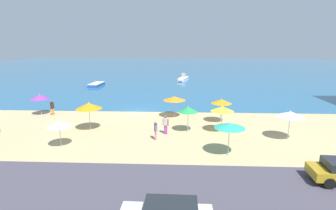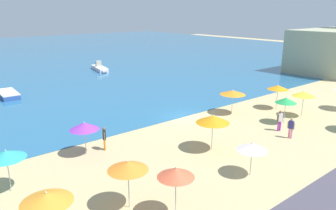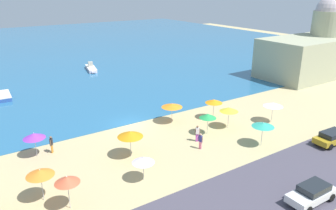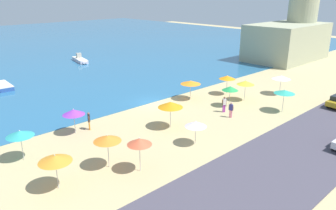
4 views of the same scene
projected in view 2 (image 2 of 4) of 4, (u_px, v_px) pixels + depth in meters
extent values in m
plane|color=tan|center=(184.00, 117.00, 31.03)|extent=(160.00, 160.00, 0.00)
cube|color=#286491|center=(17.00, 56.00, 71.91)|extent=(150.00, 110.00, 0.05)
cone|color=orange|center=(47.00, 198.00, 13.65)|extent=(2.20, 2.20, 0.43)
sphere|color=silver|center=(46.00, 192.00, 13.58)|extent=(0.08, 0.08, 0.08)
cylinder|color=#B2B2B7|center=(85.00, 142.00, 22.73)|extent=(0.05, 0.05, 1.91)
cone|color=purple|center=(84.00, 126.00, 22.41)|extent=(2.04, 2.04, 0.50)
sphere|color=silver|center=(84.00, 122.00, 22.33)|extent=(0.08, 0.08, 0.08)
cylinder|color=#B2B2B7|center=(232.00, 104.00, 31.80)|extent=(0.05, 0.05, 1.98)
cone|color=orange|center=(233.00, 92.00, 31.49)|extent=(2.45, 2.45, 0.40)
sphere|color=silver|center=(233.00, 90.00, 31.42)|extent=(0.08, 0.08, 0.08)
cylinder|color=#B2B2B7|center=(285.00, 113.00, 29.03)|extent=(0.05, 0.05, 1.95)
cone|color=green|center=(286.00, 100.00, 28.71)|extent=(1.85, 1.85, 0.47)
sphere|color=silver|center=(286.00, 97.00, 28.64)|extent=(0.08, 0.08, 0.08)
cylinder|color=#B2B2B7|center=(176.00, 196.00, 15.80)|extent=(0.05, 0.05, 2.18)
cone|color=#D95B39|center=(176.00, 172.00, 15.45)|extent=(1.80, 1.80, 0.48)
sphere|color=silver|center=(176.00, 167.00, 15.37)|extent=(0.08, 0.08, 0.08)
cylinder|color=#B2B2B7|center=(9.00, 174.00, 18.08)|extent=(0.05, 0.05, 2.04)
cone|color=teal|center=(6.00, 155.00, 17.75)|extent=(2.10, 2.10, 0.44)
sphere|color=silver|center=(5.00, 150.00, 17.68)|extent=(0.08, 0.08, 0.08)
cylinder|color=#B2B2B7|center=(212.00, 136.00, 23.47)|extent=(0.05, 0.05, 2.13)
cone|color=orange|center=(213.00, 119.00, 23.11)|extent=(2.40, 2.40, 0.54)
sphere|color=silver|center=(213.00, 115.00, 23.03)|extent=(0.08, 0.08, 0.08)
cylinder|color=#B2B2B7|center=(129.00, 188.00, 16.52)|extent=(0.05, 0.05, 2.17)
cone|color=orange|center=(128.00, 166.00, 16.17)|extent=(2.06, 2.06, 0.44)
sphere|color=silver|center=(128.00, 161.00, 16.10)|extent=(0.08, 0.08, 0.08)
cylinder|color=#B2B2B7|center=(251.00, 162.00, 19.87)|extent=(0.05, 0.05, 1.70)
cone|color=white|center=(252.00, 147.00, 19.58)|extent=(1.87, 1.87, 0.46)
sphere|color=silver|center=(252.00, 143.00, 19.51)|extent=(0.08, 0.08, 0.08)
cylinder|color=#B2B2B7|center=(277.00, 99.00, 33.39)|extent=(0.05, 0.05, 2.09)
cone|color=orange|center=(278.00, 87.00, 33.05)|extent=(2.08, 2.08, 0.42)
sphere|color=silver|center=(278.00, 85.00, 32.99)|extent=(0.08, 0.08, 0.08)
cylinder|color=#B2B2B7|center=(302.00, 106.00, 30.95)|extent=(0.05, 0.05, 2.04)
cone|color=yellow|center=(304.00, 94.00, 30.61)|extent=(2.10, 2.10, 0.46)
sphere|color=silver|center=(304.00, 91.00, 30.54)|extent=(0.08, 0.08, 0.08)
cylinder|color=pink|center=(291.00, 134.00, 25.76)|extent=(0.14, 0.14, 0.80)
cylinder|color=pink|center=(289.00, 133.00, 25.87)|extent=(0.14, 0.14, 0.80)
cube|color=navy|center=(291.00, 125.00, 25.62)|extent=(0.29, 0.40, 0.63)
sphere|color=tan|center=(292.00, 119.00, 25.49)|extent=(0.22, 0.22, 0.22)
cylinder|color=tan|center=(294.00, 126.00, 25.48)|extent=(0.09, 0.09, 0.57)
cylinder|color=tan|center=(288.00, 125.00, 25.78)|extent=(0.09, 0.09, 0.57)
cylinder|color=orange|center=(105.00, 145.00, 23.55)|extent=(0.14, 0.14, 0.84)
cylinder|color=orange|center=(105.00, 144.00, 23.72)|extent=(0.14, 0.14, 0.84)
cube|color=#272528|center=(104.00, 135.00, 23.43)|extent=(0.37, 0.42, 0.66)
sphere|color=brown|center=(104.00, 129.00, 23.30)|extent=(0.22, 0.22, 0.22)
cylinder|color=brown|center=(104.00, 137.00, 23.22)|extent=(0.09, 0.09, 0.60)
cylinder|color=brown|center=(104.00, 134.00, 23.67)|extent=(0.09, 0.09, 0.60)
cylinder|color=purple|center=(280.00, 126.00, 27.40)|extent=(0.14, 0.14, 0.85)
cylinder|color=purple|center=(278.00, 126.00, 27.35)|extent=(0.14, 0.14, 0.85)
cube|color=silver|center=(280.00, 117.00, 27.16)|extent=(0.42, 0.34, 0.67)
sphere|color=brown|center=(281.00, 112.00, 27.03)|extent=(0.22, 0.22, 0.22)
cylinder|color=brown|center=(283.00, 118.00, 27.24)|extent=(0.09, 0.09, 0.61)
cylinder|color=brown|center=(277.00, 118.00, 27.11)|extent=(0.09, 0.09, 0.61)
cube|color=silver|center=(100.00, 69.00, 54.78)|extent=(2.50, 5.61, 0.53)
cube|color=silver|center=(105.00, 71.00, 52.28)|extent=(0.87, 0.59, 0.32)
cube|color=silver|center=(100.00, 67.00, 54.69)|extent=(2.58, 5.62, 0.08)
cube|color=#B2AD9E|center=(98.00, 64.00, 55.03)|extent=(0.96, 0.76, 0.99)
cube|color=#2E539B|center=(8.00, 95.00, 38.02)|extent=(1.98, 4.67, 0.52)
cube|color=#2E539B|center=(3.00, 90.00, 39.93)|extent=(1.00, 0.49, 0.31)
cube|color=silver|center=(8.00, 92.00, 37.93)|extent=(2.06, 4.68, 0.08)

